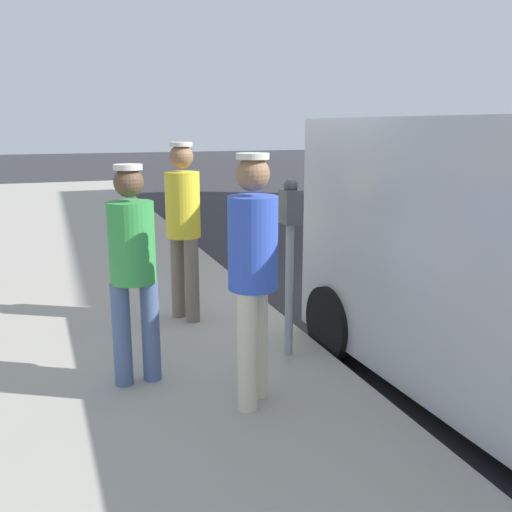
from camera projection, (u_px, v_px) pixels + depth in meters
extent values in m
plane|color=#2D2D33|center=(385.00, 330.00, 5.87)|extent=(80.00, 80.00, 0.00)
cube|color=#9E998E|center=(26.00, 372.00, 4.69)|extent=(5.00, 32.00, 0.15)
cylinder|color=gray|center=(289.00, 291.00, 4.75)|extent=(0.07, 0.07, 1.15)
cube|color=#4C4C51|center=(290.00, 207.00, 4.58)|extent=(0.14, 0.18, 0.28)
sphere|color=#47474C|center=(291.00, 186.00, 4.54)|extent=(0.12, 0.12, 0.12)
cylinder|color=#726656|center=(178.00, 276.00, 5.74)|extent=(0.14, 0.14, 0.86)
cylinder|color=#726656|center=(192.00, 280.00, 5.60)|extent=(0.14, 0.14, 0.86)
cylinder|color=yellow|center=(183.00, 205.00, 5.50)|extent=(0.34, 0.34, 0.64)
sphere|color=#8C6647|center=(181.00, 157.00, 5.39)|extent=(0.23, 0.23, 0.23)
cylinder|color=silver|center=(181.00, 144.00, 5.37)|extent=(0.22, 0.22, 0.04)
cylinder|color=#4C608C|center=(122.00, 335.00, 4.22)|extent=(0.14, 0.14, 0.80)
cylinder|color=#4C608C|center=(151.00, 330.00, 4.31)|extent=(0.14, 0.14, 0.80)
cylinder|color=green|center=(132.00, 242.00, 4.11)|extent=(0.34, 0.34, 0.60)
sphere|color=brown|center=(129.00, 182.00, 4.01)|extent=(0.22, 0.22, 0.22)
cylinder|color=silver|center=(128.00, 167.00, 3.98)|extent=(0.21, 0.21, 0.04)
cylinder|color=beige|center=(248.00, 352.00, 3.84)|extent=(0.14, 0.14, 0.85)
cylinder|color=beige|center=(258.00, 341.00, 4.04)|extent=(0.14, 0.14, 0.85)
cylinder|color=blue|center=(253.00, 243.00, 3.77)|extent=(0.34, 0.34, 0.64)
sphere|color=#8C6647|center=(253.00, 174.00, 3.67)|extent=(0.23, 0.23, 0.23)
cylinder|color=silver|center=(253.00, 156.00, 3.64)|extent=(0.22, 0.22, 0.04)
cylinder|color=black|center=(495.00, 299.00, 5.78)|extent=(0.24, 0.69, 0.68)
cylinder|color=black|center=(334.00, 323.00, 5.09)|extent=(0.24, 0.69, 0.68)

